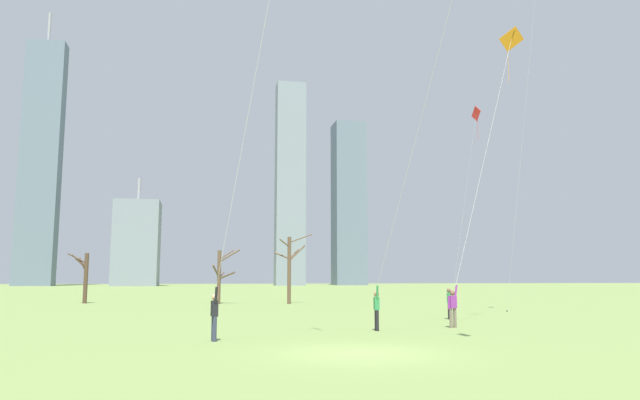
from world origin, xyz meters
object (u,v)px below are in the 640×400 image
Objects in this scene: kite_flyer_far_back_white at (398,223)px; bare_tree_rightmost at (220,274)px; kite_flyer_midfield_right_blue at (231,222)px; kite_flyer_foreground_left_orange at (465,249)px; bystander_far_off_by_trees at (449,302)px; bare_tree_far_right_edge at (290,266)px; distant_kite_drifting_right_red at (475,126)px; bare_tree_center at (85,275)px.

bare_tree_rightmost is (-6.05, 29.15, -1.82)m from kite_flyer_far_back_white.
kite_flyer_foreground_left_orange is (10.76, 4.97, -0.57)m from kite_flyer_midfield_right_blue.
kite_flyer_midfield_right_blue is 12.11× the size of bystander_far_off_by_trees.
bare_tree_rightmost is 5.91m from bare_tree_far_right_edge.
bare_tree_far_right_edge is at bearing 151.20° from distant_kite_drifting_right_red.
kite_flyer_midfield_right_blue is at bearing -131.91° from distant_kite_drifting_right_red.
distant_kite_drifting_right_red is at bearing -28.80° from bare_tree_far_right_edge.
bare_tree_center reaches higher than bystander_far_off_by_trees.
bystander_far_off_by_trees is at bearing -46.30° from bare_tree_center.
kite_flyer_foreground_left_orange is 3.43× the size of bare_tree_center.
distant_kite_drifting_right_red reaches higher than bystander_far_off_by_trees.
bare_tree_far_right_edge is at bearing -14.08° from bare_tree_center.
bystander_far_off_by_trees is at bearing -61.12° from bare_tree_rightmost.
distant_kite_drifting_right_red is at bearing -24.15° from bare_tree_rightmost.
distant_kite_drifting_right_red reaches higher than bare_tree_rightmost.
kite_flyer_far_back_white is at bearing -61.54° from bare_tree_center.
bare_tree_center is at bearing 159.05° from distant_kite_drifting_right_red.
kite_flyer_midfield_right_blue is at bearing -101.78° from bare_tree_far_right_edge.
kite_flyer_midfield_right_blue is 1.33× the size of kite_flyer_foreground_left_orange.
bystander_far_off_by_trees is 23.97m from bare_tree_rightmost.
kite_flyer_foreground_left_orange is 0.95× the size of distant_kite_drifting_right_red.
bystander_far_off_by_trees is 0.10× the size of distant_kite_drifting_right_red.
bare_tree_center is (-22.99, 24.05, 1.48)m from bystander_far_off_by_trees.
distant_kite_drifting_right_red is 2.64× the size of bare_tree_far_right_edge.
bare_tree_rightmost is (11.44, -3.11, 0.08)m from bare_tree_center.
bare_tree_rightmost is (0.40, 30.70, -1.58)m from kite_flyer_midfield_right_blue.
bare_tree_center is 0.73× the size of bare_tree_far_right_edge.
kite_flyer_foreground_left_orange is at bearing 38.43° from kite_flyer_far_back_white.
kite_flyer_midfield_right_blue reaches higher than bare_tree_rightmost.
distant_kite_drifting_right_red is at bearing -20.95° from bare_tree_center.
kite_flyer_far_back_white is 11.78× the size of bystander_far_off_by_trees.
bare_tree_center is 11.85m from bare_tree_rightmost.
kite_flyer_midfield_right_blue is 11.86m from kite_flyer_foreground_left_orange.
bystander_far_off_by_trees is 0.38× the size of bare_tree_center.
kite_flyer_far_back_white is at bearing -141.57° from kite_flyer_foreground_left_orange.
distant_kite_drifting_right_red is (19.76, 22.01, 9.99)m from kite_flyer_midfield_right_blue.
distant_kite_drifting_right_red is (13.31, 20.47, 9.75)m from kite_flyer_far_back_white.
distant_kite_drifting_right_red is 3.38× the size of bare_tree_rightmost.
kite_flyer_far_back_white is 36.74m from bare_tree_center.
kite_flyer_midfield_right_blue is 30.74m from bare_tree_rightmost.
kite_flyer_foreground_left_orange is at bearing -52.92° from bare_tree_center.
bare_tree_center is 17.74m from bare_tree_far_right_edge.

